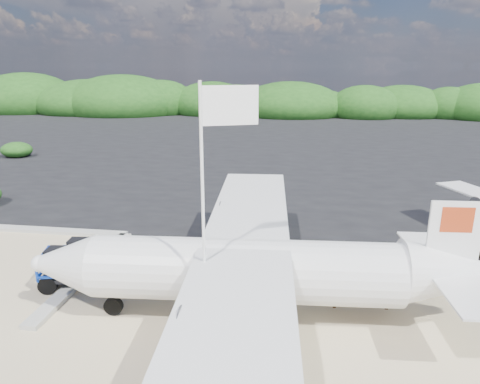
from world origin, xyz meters
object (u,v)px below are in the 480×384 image
object	(u,v)px
baggage_cart	(85,284)
flagpole	(207,343)
signboard	(360,308)
aircraft_small	(206,140)
aircraft_large	(389,166)
crew_b	(258,231)
crew_a	(152,270)

from	to	relation	value
baggage_cart	flagpole	size ratio (longest dim) A/B	0.41
signboard	aircraft_small	xyz separation A→B (m)	(-11.53, 30.20, 0.00)
aircraft_large	aircraft_small	world-z (taller)	aircraft_large
aircraft_small	aircraft_large	bearing A→B (deg)	124.95
baggage_cart	crew_b	xyz separation A→B (m)	(5.62, 3.32, 0.92)
crew_b	aircraft_small	bearing A→B (deg)	-59.58
baggage_cart	aircraft_large	size ratio (longest dim) A/B	0.18
crew_a	aircraft_small	world-z (taller)	crew_a
crew_a	crew_b	bearing A→B (deg)	-118.36
flagpole	crew_b	xyz separation A→B (m)	(0.79, 5.95, 0.92)
baggage_cart	crew_a	bearing A→B (deg)	-16.20
baggage_cart	flagpole	distance (m)	5.50
flagpole	crew_b	world-z (taller)	flagpole
flagpole	aircraft_small	xyz separation A→B (m)	(-7.23, 32.58, 0.00)
signboard	crew_b	bearing A→B (deg)	129.47
crew_a	aircraft_small	xyz separation A→B (m)	(-4.86, 30.05, -0.76)
flagpole	baggage_cart	bearing A→B (deg)	151.44
signboard	crew_a	bearing A→B (deg)	173.70
crew_b	aircraft_small	distance (m)	27.83
baggage_cart	crew_b	world-z (taller)	crew_b
baggage_cart	aircraft_small	bearing A→B (deg)	80.70
baggage_cart	crew_b	size ratio (longest dim) A/B	1.52
crew_b	signboard	bearing A→B (deg)	148.14
aircraft_small	signboard	bearing A→B (deg)	87.21
aircraft_large	crew_a	bearing A→B (deg)	56.98
baggage_cart	aircraft_small	size ratio (longest dim) A/B	0.37
signboard	aircraft_small	size ratio (longest dim) A/B	0.23
flagpole	aircraft_large	distance (m)	24.43
flagpole	signboard	world-z (taller)	flagpole
crew_a	flagpole	bearing A→B (deg)	147.58
crew_b	flagpole	bearing A→B (deg)	96.05
flagpole	crew_b	distance (m)	6.07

